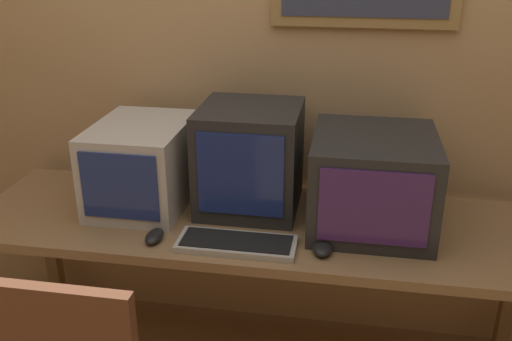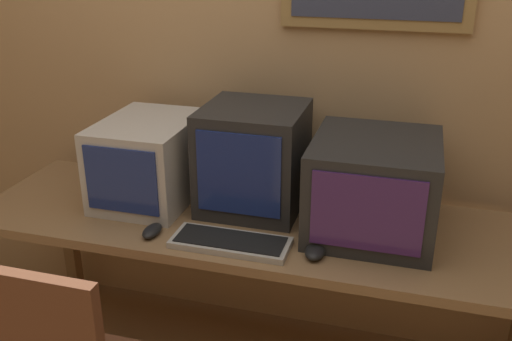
% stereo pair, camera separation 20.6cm
% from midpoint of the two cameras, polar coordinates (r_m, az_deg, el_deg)
% --- Properties ---
extents(wall_back, '(8.00, 0.08, 2.60)m').
position_cam_midpoint_polar(wall_back, '(2.35, -0.67, 12.49)').
color(wall_back, tan).
rests_on(wall_back, ground_plane).
extents(desk, '(2.16, 0.65, 0.72)m').
position_cam_midpoint_polar(desk, '(2.18, -2.72, -6.66)').
color(desk, olive).
rests_on(desk, ground_plane).
extents(monitor_left, '(0.35, 0.47, 0.33)m').
position_cam_midpoint_polar(monitor_left, '(2.27, -13.85, 0.53)').
color(monitor_left, '#B7B2A8').
rests_on(monitor_left, desk).
extents(monitor_center, '(0.38, 0.39, 0.40)m').
position_cam_midpoint_polar(monitor_center, '(2.17, -3.31, 1.21)').
color(monitor_center, black).
rests_on(monitor_center, desk).
extents(monitor_right, '(0.43, 0.48, 0.34)m').
position_cam_midpoint_polar(monitor_right, '(2.07, 8.81, -1.10)').
color(monitor_right, black).
rests_on(monitor_right, desk).
extents(keyboard_main, '(0.41, 0.16, 0.03)m').
position_cam_midpoint_polar(keyboard_main, '(1.97, -4.97, -7.36)').
color(keyboard_main, '#A8A399').
rests_on(keyboard_main, desk).
extents(mouse_near_keyboard, '(0.07, 0.11, 0.04)m').
position_cam_midpoint_polar(mouse_near_keyboard, '(1.92, 3.62, -7.82)').
color(mouse_near_keyboard, black).
rests_on(mouse_near_keyboard, desk).
extents(mouse_far_corner, '(0.06, 0.11, 0.03)m').
position_cam_midpoint_polar(mouse_far_corner, '(2.05, -13.00, -6.49)').
color(mouse_far_corner, black).
rests_on(mouse_far_corner, desk).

